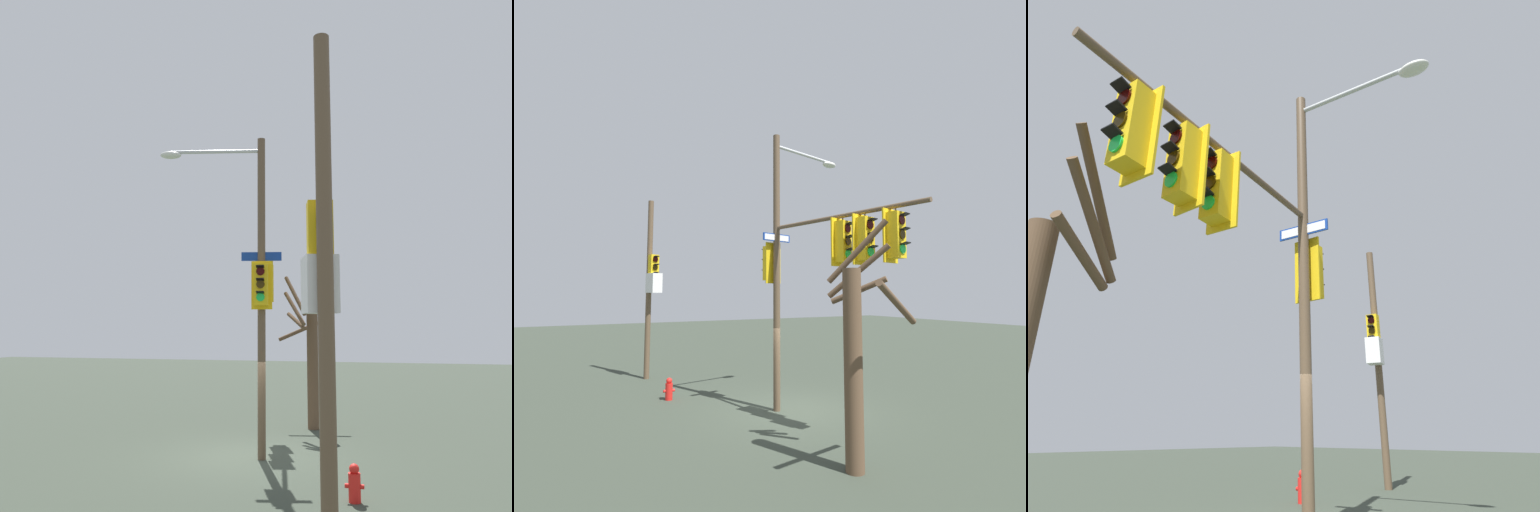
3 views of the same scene
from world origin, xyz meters
The scene contains 5 objects.
ground_plane centered at (0.00, 0.00, 0.00)m, with size 80.00×80.00×0.00m, color #333B30.
main_signal_pole_assembly centered at (0.02, -1.26, 4.93)m, with size 3.39×5.83×8.69m.
secondary_pole_assembly centered at (-2.87, 6.66, 4.01)m, with size 0.62×0.84×7.60m.
bare_tree_behind_pole centered at (-1.04, -4.27, 2.37)m, with size 1.83×2.37×5.22m.
fire_hydrant_fallback centered at (-2.97, 3.00, 0.34)m, with size 0.38×0.24×0.73m.
Camera 1 is at (-3.77, 13.96, 3.39)m, focal length 36.74 mm.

